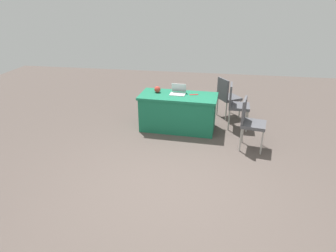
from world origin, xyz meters
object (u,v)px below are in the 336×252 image
(table_foreground, at_px, (178,112))
(chair_by_pillar, at_px, (250,120))
(chair_aisle, at_px, (227,95))
(yarn_ball, at_px, (157,89))
(scissors_red, at_px, (194,95))
(chair_near_front, at_px, (236,103))
(laptop_silver, at_px, (178,92))

(table_foreground, height_order, chair_by_pillar, chair_by_pillar)
(chair_aisle, height_order, chair_by_pillar, chair_by_pillar)
(yarn_ball, bearing_deg, table_foreground, 166.87)
(yarn_ball, height_order, scissors_red, yarn_ball)
(chair_aisle, xyz_separation_m, scissors_red, (0.72, 0.77, 0.23))
(chair_aisle, bearing_deg, scissors_red, -75.91)
(yarn_ball, bearing_deg, chair_aisle, -153.83)
(chair_near_front, relative_size, chair_by_pillar, 1.00)
(chair_near_front, distance_m, chair_by_pillar, 0.95)
(chair_aisle, height_order, scissors_red, chair_aisle)
(chair_by_pillar, xyz_separation_m, yarn_ball, (1.91, -0.76, 0.27))
(chair_by_pillar, xyz_separation_m, laptop_silver, (1.46, -0.73, 0.24))
(laptop_silver, relative_size, yarn_ball, 2.47)
(table_foreground, distance_m, yarn_ball, 0.66)
(chair_near_front, bearing_deg, scissors_red, -75.60)
(yarn_ball, xyz_separation_m, scissors_red, (-0.79, 0.03, -0.06))
(chair_by_pillar, bearing_deg, chair_aisle, -155.00)
(chair_by_pillar, bearing_deg, laptop_silver, -106.67)
(table_foreground, height_order, laptop_silver, laptop_silver)
(chair_aisle, relative_size, yarn_ball, 7.07)
(chair_aisle, distance_m, yarn_ball, 1.70)
(chair_near_front, xyz_separation_m, yarn_ball, (1.69, 0.16, 0.27))
(laptop_silver, distance_m, scissors_red, 0.34)
(chair_by_pillar, relative_size, laptop_silver, 2.94)
(scissors_red, bearing_deg, laptop_silver, -15.50)
(laptop_silver, bearing_deg, table_foreground, 107.04)
(chair_by_pillar, distance_m, scissors_red, 1.35)
(table_foreground, relative_size, chair_aisle, 1.75)
(table_foreground, bearing_deg, chair_aisle, -140.59)
(chair_near_front, relative_size, yarn_ball, 7.27)
(chair_by_pillar, distance_m, laptop_silver, 1.65)
(yarn_ball, distance_m, scissors_red, 0.79)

